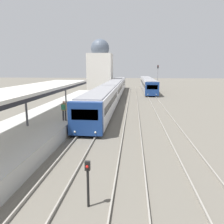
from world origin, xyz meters
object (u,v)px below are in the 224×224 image
train_near (113,90)px  signal_post_near (88,179)px  signal_mast_far (158,76)px  person_on_platform (64,109)px  train_far (148,83)px

train_near → signal_post_near: (1.93, -30.55, -0.47)m
train_near → signal_mast_far: 14.90m
person_on_platform → train_near: train_near is taller
person_on_platform → train_near: size_ratio=0.04×
train_near → person_on_platform: bearing=-95.7°
train_far → signal_post_near: size_ratio=14.77×
person_on_platform → signal_post_near: size_ratio=0.88×
person_on_platform → train_far: size_ratio=0.06×
person_on_platform → train_far: (9.14, 37.58, -0.38)m
signal_post_near → train_near: bearing=93.6°
person_on_platform → signal_post_near: 10.55m
person_on_platform → train_far: bearing=76.3°
signal_post_near → signal_mast_far: size_ratio=0.32×
person_on_platform → signal_mast_far: 34.46m
train_near → signal_post_near: train_near is taller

